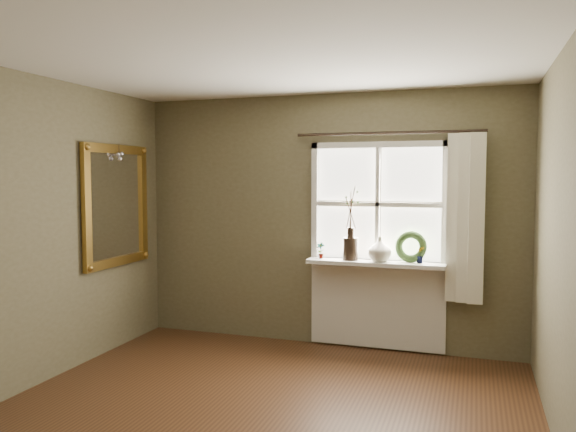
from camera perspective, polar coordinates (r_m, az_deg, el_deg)
The scene contains 13 objects.
ceiling at distance 3.77m, azimuth -5.25°, elevation 16.95°, with size 4.50×4.50×0.00m, color silver.
wall_back at distance 5.87m, azimuth 3.90°, elevation -0.42°, with size 4.00×0.10×2.60m, color brown.
window_frame at distance 5.68m, azimuth 9.10°, elevation 1.20°, with size 1.36×0.06×1.24m.
window_sill at distance 5.63m, azimuth 8.86°, elevation -4.75°, with size 1.36×0.26×0.04m, color silver.
window_apron at distance 5.82m, azimuth 8.99°, elevation -8.88°, with size 1.36×0.04×0.88m, color silver.
dark_jug at distance 5.66m, azimuth 6.37°, elevation -3.33°, with size 0.15×0.15×0.23m, color black.
cream_vase at distance 5.60m, azimuth 9.30°, elevation -3.34°, with size 0.23×0.23×0.24m, color beige.
wreath at distance 5.61m, azimuth 12.37°, elevation -3.41°, with size 0.31×0.31×0.08m, color #2E4920.
potted_plant_left at distance 5.73m, azimuth 3.33°, elevation -3.51°, with size 0.09×0.06×0.17m, color #2E4920.
potted_plant_right at distance 5.56m, azimuth 13.33°, elevation -3.87°, with size 0.09×0.07×0.16m, color #2E4920.
curtain at distance 5.51m, azimuth 17.57°, elevation -0.22°, with size 0.36×0.12×1.59m, color beige.
curtain_rod at distance 5.61m, azimuth 10.10°, elevation 8.31°, with size 0.03×0.03×1.84m, color black.
gilt_mirror at distance 5.92m, azimuth -17.03°, elevation 1.07°, with size 0.10×1.02×1.22m.
Camera 1 is at (1.47, -3.37, 1.76)m, focal length 35.00 mm.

